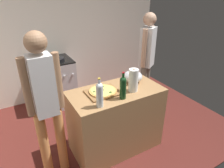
% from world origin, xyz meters
% --- Properties ---
extents(ground_plane, '(4.47, 3.17, 0.02)m').
position_xyz_m(ground_plane, '(0.00, 1.29, -0.01)').
color(ground_plane, '#511E19').
extents(kitchen_wall_rear, '(4.47, 0.10, 2.60)m').
position_xyz_m(kitchen_wall_rear, '(0.00, 2.62, 1.30)').
color(kitchen_wall_rear, silver).
rests_on(kitchen_wall_rear, ground_plane).
extents(counter, '(1.19, 0.62, 0.91)m').
position_xyz_m(counter, '(0.21, 0.68, 0.45)').
color(counter, '#9E7247').
rests_on(counter, ground_plane).
extents(cutting_board, '(0.40, 0.32, 0.02)m').
position_xyz_m(cutting_board, '(0.03, 0.70, 0.92)').
color(cutting_board, olive).
rests_on(cutting_board, counter).
extents(pizza, '(0.34, 0.34, 0.03)m').
position_xyz_m(pizza, '(0.03, 0.70, 0.94)').
color(pizza, tan).
rests_on(pizza, cutting_board).
extents(mixing_bowl, '(0.26, 0.26, 0.16)m').
position_xyz_m(mixing_bowl, '(0.54, 0.78, 0.99)').
color(mixing_bowl, '#B2B2B7').
rests_on(mixing_bowl, counter).
extents(paper_towel_roll, '(0.12, 0.12, 0.29)m').
position_xyz_m(paper_towel_roll, '(0.39, 0.57, 1.05)').
color(paper_towel_roll, white).
rests_on(paper_towel_roll, counter).
extents(wine_bottle_clear, '(0.08, 0.08, 0.34)m').
position_xyz_m(wine_bottle_clear, '(-0.13, 0.45, 1.06)').
color(wine_bottle_clear, silver).
rests_on(wine_bottle_clear, counter).
extents(wine_bottle_green, '(0.08, 0.08, 0.33)m').
position_xyz_m(wine_bottle_green, '(0.18, 0.48, 1.06)').
color(wine_bottle_green, '#143819').
rests_on(wine_bottle_green, counter).
extents(stove, '(0.61, 0.62, 0.94)m').
position_xyz_m(stove, '(-0.16, 2.22, 0.46)').
color(stove, '#B7B7BC').
rests_on(stove, ground_plane).
extents(person_in_stripes, '(0.39, 0.21, 1.74)m').
position_xyz_m(person_in_stripes, '(-0.65, 0.67, 1.01)').
color(person_in_stripes, '#D88C4C').
rests_on(person_in_stripes, ground_plane).
extents(person_in_red, '(0.36, 0.30, 1.73)m').
position_xyz_m(person_in_red, '(1.16, 1.27, 1.01)').
color(person_in_red, slate).
rests_on(person_in_red, ground_plane).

